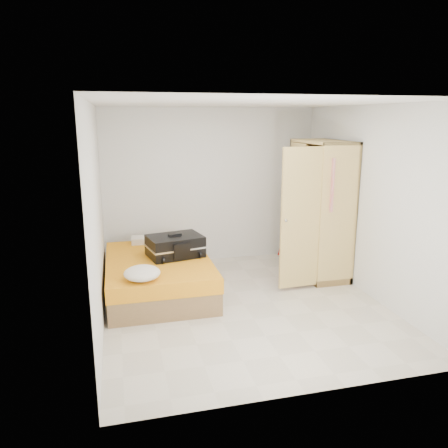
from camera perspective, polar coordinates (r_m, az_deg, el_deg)
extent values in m
plane|color=beige|center=(5.93, 2.56, -10.47)|extent=(4.00, 4.00, 0.00)
plane|color=white|center=(5.41, 2.86, 15.51)|extent=(4.00, 4.00, 0.00)
cube|color=white|center=(7.44, -1.72, 4.97)|extent=(3.60, 0.02, 2.60)
cube|color=white|center=(3.72, 11.56, -4.23)|extent=(3.60, 0.02, 2.60)
cube|color=white|center=(5.31, -16.26, 0.88)|extent=(0.02, 4.00, 2.60)
cube|color=white|center=(6.28, 18.66, 2.63)|extent=(0.02, 4.00, 2.60)
cube|color=brown|center=(6.35, -8.52, -7.48)|extent=(1.40, 2.00, 0.30)
cube|color=#FFA31A|center=(6.26, -8.61, -5.35)|extent=(1.42, 2.02, 0.20)
cube|color=#E1BD6E|center=(7.07, 14.43, 2.03)|extent=(0.04, 1.20, 2.10)
cube|color=#E1BD6E|center=(6.44, 14.73, 0.90)|extent=(0.58, 0.04, 2.10)
cube|color=#E1BD6E|center=(7.46, 10.50, 2.82)|extent=(0.58, 0.04, 2.10)
cube|color=#E1BD6E|center=(6.82, 12.91, 10.44)|extent=(0.58, 1.20, 0.04)
cube|color=#AD8B4A|center=(7.21, 12.06, -5.87)|extent=(0.58, 1.20, 0.10)
cube|color=#E1BD6E|center=(7.10, 9.44, 2.32)|extent=(0.04, 0.59, 2.00)
cube|color=#E1BD6E|center=(6.19, 9.95, 0.64)|extent=(0.59, 0.07, 2.00)
cylinder|color=#B2B2B7|center=(6.83, 12.84, 9.10)|extent=(0.02, 1.10, 0.02)
imported|color=red|center=(6.55, 8.93, -0.89)|extent=(0.47, 0.64, 1.59)
cube|color=black|center=(6.28, -6.41, -2.85)|extent=(0.84, 0.67, 0.30)
cube|color=black|center=(6.23, -6.45, -1.41)|extent=(0.20, 0.09, 0.03)
ellipsoid|color=white|center=(5.44, -10.65, -6.33)|extent=(0.45, 0.45, 0.17)
cube|color=white|center=(7.03, -9.82, -2.02)|extent=(0.55, 0.31, 0.10)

